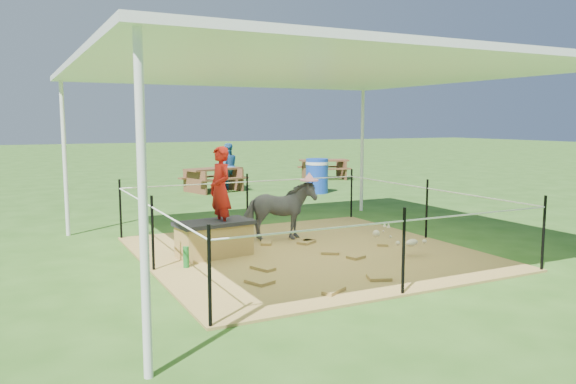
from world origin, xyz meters
name	(u,v)px	position (x,y,z in m)	size (l,w,h in m)	color
ground	(306,254)	(0.00, 0.00, 0.00)	(90.00, 90.00, 0.00)	#2D5919
hay_patch	(306,253)	(0.00, 0.00, 0.01)	(4.60, 4.60, 0.03)	brown
canopy_tent	(307,68)	(0.00, 0.00, 2.69)	(6.30, 6.30, 2.90)	silver
rope_fence	(306,211)	(0.00, 0.00, 0.64)	(4.54, 4.54, 1.00)	black
straw_bale	(214,240)	(-1.29, 0.37, 0.25)	(1.01, 0.50, 0.45)	#AA7F3E
dark_cloth	(214,223)	(-1.29, 0.37, 0.51)	(1.08, 0.56, 0.06)	black
woman	(220,182)	(-1.19, 0.37, 1.08)	(0.44, 0.29, 1.21)	#B31711
green_bottle	(186,257)	(-1.84, -0.08, 0.17)	(0.08, 0.08, 0.28)	#187027
pony	(279,211)	(-0.01, 0.90, 0.51)	(0.52, 1.14, 0.96)	#454549
pink_hat	(279,177)	(-0.01, 0.90, 1.06)	(0.30, 0.30, 0.14)	pink
foal	(412,241)	(1.21, -0.91, 0.25)	(0.79, 0.44, 0.44)	beige
trash_barrel	(317,176)	(3.64, 6.08, 0.47)	(0.60, 0.60, 0.94)	#173EAF
picnic_table_near	(214,180)	(1.24, 7.67, 0.33)	(1.57, 1.14, 0.66)	#50371B
picnic_table_far	(324,169)	(5.70, 9.23, 0.33)	(1.59, 1.15, 0.66)	#57331D
distant_person	(227,166)	(1.76, 7.95, 0.66)	(0.64, 0.50, 1.32)	#2C6CA8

